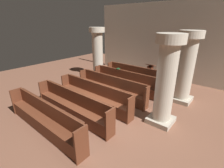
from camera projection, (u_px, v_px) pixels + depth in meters
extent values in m
plane|color=brown|center=(98.00, 116.00, 6.17)|extent=(19.20, 19.20, 0.00)
cube|color=beige|center=(167.00, 42.00, 9.72)|extent=(10.00, 0.16, 4.50)
cube|color=brown|center=(135.00, 76.00, 9.20)|extent=(3.72, 0.38, 0.05)
cube|color=brown|center=(137.00, 71.00, 9.21)|extent=(3.72, 0.04, 0.51)
cube|color=#562B1A|center=(138.00, 67.00, 9.16)|extent=(3.57, 0.06, 0.02)
cube|color=#5B2D1B|center=(110.00, 70.00, 10.30)|extent=(0.06, 0.44, 1.00)
cube|color=#5B2D1B|center=(168.00, 83.00, 8.06)|extent=(0.06, 0.44, 1.00)
cube|color=brown|center=(134.00, 81.00, 9.16)|extent=(3.72, 0.03, 0.43)
cube|color=brown|center=(124.00, 81.00, 8.39)|extent=(3.72, 0.38, 0.05)
cube|color=brown|center=(126.00, 76.00, 8.41)|extent=(3.72, 0.04, 0.51)
cube|color=#562B1A|center=(127.00, 71.00, 8.35)|extent=(3.57, 0.06, 0.02)
cube|color=#5B2D1B|center=(98.00, 74.00, 9.50)|extent=(0.06, 0.44, 1.00)
cube|color=#5B2D1B|center=(158.00, 90.00, 7.26)|extent=(0.06, 0.44, 1.00)
cube|color=brown|center=(122.00, 87.00, 8.35)|extent=(3.72, 0.03, 0.43)
cube|color=brown|center=(110.00, 88.00, 7.58)|extent=(3.72, 0.38, 0.05)
cube|color=brown|center=(112.00, 81.00, 7.60)|extent=(3.72, 0.04, 0.51)
cube|color=#562B1A|center=(113.00, 76.00, 7.55)|extent=(3.57, 0.06, 0.02)
cube|color=#5B2D1B|center=(84.00, 79.00, 8.69)|extent=(0.06, 0.44, 1.00)
cube|color=#5B2D1B|center=(146.00, 99.00, 6.45)|extent=(0.06, 0.44, 1.00)
cube|color=brown|center=(108.00, 94.00, 7.55)|extent=(3.72, 0.03, 0.43)
cube|color=brown|center=(93.00, 96.00, 6.78)|extent=(3.72, 0.38, 0.05)
cube|color=brown|center=(96.00, 89.00, 6.80)|extent=(3.72, 0.04, 0.51)
cube|color=#562B1A|center=(96.00, 83.00, 6.74)|extent=(3.57, 0.06, 0.02)
cube|color=#5B2D1B|center=(66.00, 85.00, 7.89)|extent=(0.06, 0.44, 1.00)
cube|color=#5B2D1B|center=(131.00, 110.00, 5.65)|extent=(0.06, 0.44, 1.00)
cube|color=brown|center=(90.00, 102.00, 6.74)|extent=(3.72, 0.03, 0.43)
cube|color=brown|center=(72.00, 106.00, 5.97)|extent=(3.72, 0.38, 0.05)
cube|color=brown|center=(75.00, 98.00, 5.99)|extent=(3.72, 0.05, 0.51)
cube|color=#562B1A|center=(75.00, 91.00, 5.94)|extent=(3.57, 0.06, 0.02)
cube|color=#5B2D1B|center=(45.00, 92.00, 7.08)|extent=(0.06, 0.44, 1.00)
cube|color=#5B2D1B|center=(110.00, 124.00, 4.84)|extent=(0.06, 0.44, 1.00)
cube|color=brown|center=(68.00, 113.00, 5.93)|extent=(3.72, 0.03, 0.43)
cube|color=brown|center=(43.00, 119.00, 5.17)|extent=(3.72, 0.38, 0.05)
cube|color=brown|center=(47.00, 109.00, 5.19)|extent=(3.72, 0.04, 0.51)
cube|color=#562B1A|center=(47.00, 102.00, 5.13)|extent=(3.57, 0.06, 0.02)
cube|color=#5B2D1B|center=(18.00, 101.00, 6.28)|extent=(0.06, 0.44, 1.00)
cube|color=#5B2D1B|center=(82.00, 145.00, 4.04)|extent=(0.06, 0.44, 1.00)
cube|color=brown|center=(39.00, 128.00, 5.13)|extent=(3.72, 0.03, 0.43)
cube|color=#B6AD9A|center=(181.00, 99.00, 7.38)|extent=(0.89, 0.89, 0.18)
cylinder|color=beige|center=(186.00, 69.00, 6.87)|extent=(0.66, 0.66, 2.61)
cylinder|color=beige|center=(192.00, 34.00, 6.34)|extent=(0.95, 0.95, 0.30)
cube|color=#B6AD9A|center=(98.00, 75.00, 10.72)|extent=(0.89, 0.89, 0.18)
cylinder|color=beige|center=(98.00, 54.00, 10.21)|extent=(0.66, 0.66, 2.61)
cylinder|color=beige|center=(97.00, 30.00, 9.68)|extent=(0.95, 0.95, 0.30)
cube|color=#B6AD9A|center=(161.00, 120.00, 5.80)|extent=(0.84, 0.84, 0.18)
cylinder|color=beige|center=(165.00, 84.00, 5.29)|extent=(0.63, 0.63, 2.61)
cylinder|color=beige|center=(171.00, 38.00, 4.76)|extent=(0.91, 0.91, 0.30)
cube|color=#492215|center=(149.00, 81.00, 9.78)|extent=(0.45, 0.45, 0.06)
cube|color=#562819|center=(150.00, 74.00, 9.62)|extent=(0.28, 0.28, 0.95)
cube|color=#5B2A1A|center=(150.00, 65.00, 9.42)|extent=(0.48, 0.35, 0.15)
cube|color=#194723|center=(118.00, 69.00, 8.67)|extent=(0.15, 0.21, 0.03)
cube|color=maroon|center=(166.00, 94.00, 7.79)|extent=(0.40, 0.26, 0.24)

